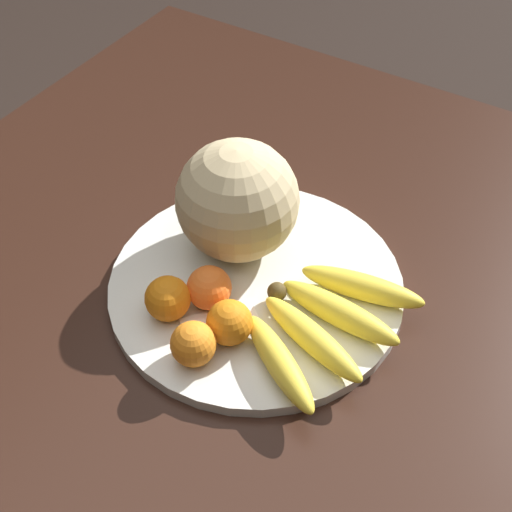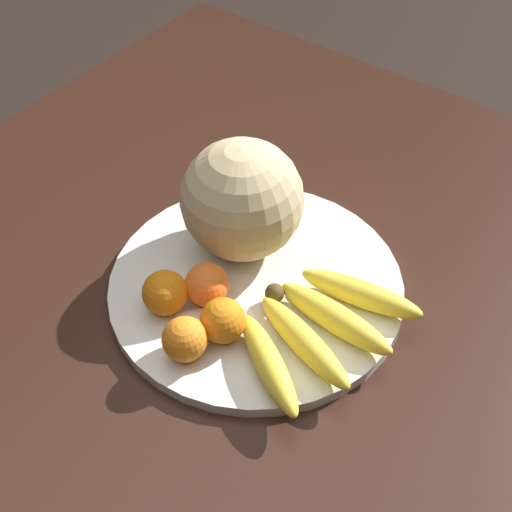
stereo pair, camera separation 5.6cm
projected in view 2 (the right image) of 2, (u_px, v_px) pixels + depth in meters
kitchen_table at (235, 333)px, 1.02m from camera, size 1.23×1.13×0.70m
fruit_bowl at (256, 286)px, 0.96m from camera, size 0.39×0.39×0.02m
melon at (242, 199)px, 0.94m from camera, size 0.17×0.17×0.17m
banana_bunch at (320, 326)px, 0.88m from camera, size 0.25×0.19×0.04m
orange_front_left at (223, 320)px, 0.87m from camera, size 0.06×0.06×0.06m
orange_front_right at (165, 293)px, 0.90m from camera, size 0.06×0.06×0.06m
orange_mid_center at (207, 285)px, 0.91m from camera, size 0.06×0.06×0.06m
orange_back_left at (185, 339)px, 0.85m from camera, size 0.06×0.06×0.06m
produce_tag at (215, 316)px, 0.91m from camera, size 0.10×0.09×0.00m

